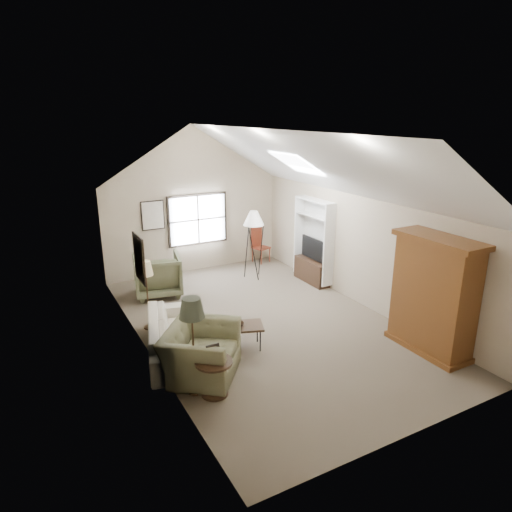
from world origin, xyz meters
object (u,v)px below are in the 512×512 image
armchair_near (201,352)px  coffee_table (238,337)px  armchair_far (157,275)px  sofa (175,335)px  side_chair (261,244)px  side_table (214,378)px  armoire (434,295)px

armchair_near → coffee_table: (0.97, 0.52, -0.19)m
armchair_far → sofa: bearing=90.8°
sofa → side_chair: size_ratio=2.20×
sofa → coffee_table: size_ratio=2.60×
armchair_near → side_table: size_ratio=2.18×
armoire → armchair_far: bearing=125.9°
side_chair → armoire: bearing=-104.9°
armoire → side_table: (-4.13, 0.59, -0.80)m
sofa → side_table: (0.10, -1.60, -0.05)m
side_chair → side_table: bearing=-142.3°
armoire → armchair_near: armoire is taller
coffee_table → side_chair: size_ratio=0.85×
sofa → armchair_far: 2.95m
coffee_table → side_chair: (2.92, 4.36, 0.31)m
armchair_far → side_table: (-0.46, -4.49, -0.21)m
armoire → armchair_far: armoire is taller
coffee_table → side_chair: side_chair is taller
armchair_near → armchair_far: size_ratio=1.17×
armchair_near → side_chair: bearing=0.0°
sofa → side_table: size_ratio=3.99×
coffee_table → side_table: size_ratio=1.54×
coffee_table → sofa: bearing=157.9°
sofa → armchair_far: armchair_far is taller
sofa → side_table: 1.60m
armoire → coffee_table: 3.69m
armoire → sofa: (-4.23, 2.19, -0.75)m
armchair_far → side_chair: (3.46, 1.02, 0.03)m
side_table → side_chair: bearing=54.6°
armchair_near → side_table: bearing=-144.4°
armchair_near → coffee_table: 1.11m
side_table → side_chair: (3.92, 5.51, 0.24)m
sofa → side_chair: side_chair is taller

